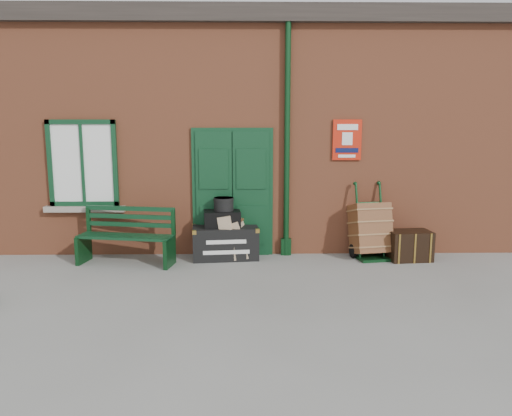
{
  "coord_description": "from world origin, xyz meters",
  "views": [
    {
      "loc": [
        -0.04,
        -7.25,
        2.36
      ],
      "look_at": [
        0.1,
        0.6,
        1.0
      ],
      "focal_mm": 35.0,
      "sensor_mm": 36.0,
      "label": 1
    }
  ],
  "objects_px": {
    "dark_trunk": "(409,245)",
    "porter_trolley": "(370,230)",
    "bench": "(127,234)",
    "houdini_trunk": "(225,242)"
  },
  "relations": [
    {
      "from": "bench",
      "to": "porter_trolley",
      "type": "distance_m",
      "value": 4.18
    },
    {
      "from": "houdini_trunk",
      "to": "porter_trolley",
      "type": "bearing_deg",
      "value": -6.35
    },
    {
      "from": "dark_trunk",
      "to": "porter_trolley",
      "type": "bearing_deg",
      "value": 160.44
    },
    {
      "from": "dark_trunk",
      "to": "houdini_trunk",
      "type": "bearing_deg",
      "value": 171.02
    },
    {
      "from": "houdini_trunk",
      "to": "porter_trolley",
      "type": "relative_size",
      "value": 0.87
    },
    {
      "from": "porter_trolley",
      "to": "dark_trunk",
      "type": "xyz_separation_m",
      "value": [
        0.65,
        -0.16,
        -0.25
      ]
    },
    {
      "from": "bench",
      "to": "porter_trolley",
      "type": "xyz_separation_m",
      "value": [
        4.17,
        0.27,
        0.01
      ]
    },
    {
      "from": "porter_trolley",
      "to": "houdini_trunk",
      "type": "bearing_deg",
      "value": 169.69
    },
    {
      "from": "porter_trolley",
      "to": "dark_trunk",
      "type": "height_order",
      "value": "porter_trolley"
    },
    {
      "from": "houdini_trunk",
      "to": "porter_trolley",
      "type": "height_order",
      "value": "porter_trolley"
    }
  ]
}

